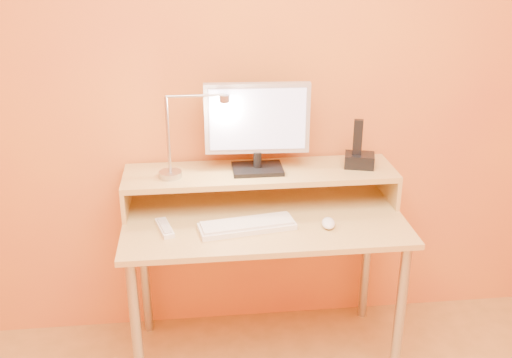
{
  "coord_description": "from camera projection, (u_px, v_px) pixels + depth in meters",
  "views": [
    {
      "loc": [
        -0.29,
        -1.07,
        1.86
      ],
      "look_at": [
        -0.04,
        1.13,
        0.93
      ],
      "focal_mm": 41.48,
      "sensor_mm": 36.0,
      "label": 1
    }
  ],
  "objects": [
    {
      "name": "desk_leg_br",
      "position": [
        366.0,
        257.0,
        2.96
      ],
      "size": [
        0.04,
        0.04,
        0.69
      ],
      "primitive_type": "cylinder",
      "color": "#ADADB1",
      "rests_on": "floor"
    },
    {
      "name": "lamp_base",
      "position": [
        170.0,
        174.0,
        2.54
      ],
      "size": [
        0.1,
        0.1,
        0.02
      ],
      "primitive_type": "cylinder",
      "color": "#ADADB1",
      "rests_on": "desk_shelf"
    },
    {
      "name": "lamp_post",
      "position": [
        168.0,
        135.0,
        2.47
      ],
      "size": [
        0.01,
        0.01,
        0.33
      ],
      "primitive_type": "cylinder",
      "color": "#ADADB1",
      "rests_on": "lamp_base"
    },
    {
      "name": "wall_back",
      "position": [
        256.0,
        79.0,
        2.62
      ],
      "size": [
        3.0,
        0.04,
        2.5
      ],
      "primitive_type": "cube",
      "color": "orange",
      "rests_on": "floor"
    },
    {
      "name": "lamp_arm",
      "position": [
        195.0,
        96.0,
        2.42
      ],
      "size": [
        0.24,
        0.01,
        0.01
      ],
      "primitive_type": "cylinder",
      "rotation": [
        0.0,
        1.57,
        0.0
      ],
      "color": "#ADADB1",
      "rests_on": "lamp_post"
    },
    {
      "name": "remote_control",
      "position": [
        165.0,
        228.0,
        2.43
      ],
      "size": [
        0.09,
        0.17,
        0.02
      ],
      "primitive_type": "cube",
      "rotation": [
        0.0,
        0.0,
        0.26
      ],
      "color": "white",
      "rests_on": "desk_lower"
    },
    {
      "name": "shelf_riser_right",
      "position": [
        388.0,
        184.0,
        2.71
      ],
      "size": [
        0.02,
        0.3,
        0.14
      ],
      "primitive_type": "cube",
      "color": "tan",
      "rests_on": "desk_lower"
    },
    {
      "name": "lamp_head",
      "position": [
        225.0,
        98.0,
        2.43
      ],
      "size": [
        0.04,
        0.04,
        0.03
      ],
      "primitive_type": "cylinder",
      "color": "#ADADB1",
      "rests_on": "lamp_arm"
    },
    {
      "name": "monitor_back",
      "position": [
        257.0,
        117.0,
        2.55
      ],
      "size": [
        0.41,
        0.03,
        0.26
      ],
      "primitive_type": "cube",
      "rotation": [
        0.0,
        0.0,
        -0.05
      ],
      "color": "black",
      "rests_on": "monitor_panel"
    },
    {
      "name": "monitor_foot",
      "position": [
        257.0,
        169.0,
        2.6
      ],
      "size": [
        0.22,
        0.16,
        0.02
      ],
      "primitive_type": "cube",
      "color": "black",
      "rests_on": "desk_shelf"
    },
    {
      "name": "shelf_riser_left",
      "position": [
        126.0,
        196.0,
        2.59
      ],
      "size": [
        0.02,
        0.3,
        0.14
      ],
      "primitive_type": "cube",
      "color": "tan",
      "rests_on": "desk_lower"
    },
    {
      "name": "lamp_bulb",
      "position": [
        225.0,
        102.0,
        2.44
      ],
      "size": [
        0.03,
        0.03,
        0.0
      ],
      "primitive_type": "cylinder",
      "color": "#FFEAC6",
      "rests_on": "lamp_head"
    },
    {
      "name": "phone_handset",
      "position": [
        358.0,
        137.0,
        2.6
      ],
      "size": [
        0.05,
        0.03,
        0.16
      ],
      "primitive_type": "cube",
      "rotation": [
        0.0,
        0.0,
        -0.27
      ],
      "color": "black",
      "rests_on": "phone_dock"
    },
    {
      "name": "mouse",
      "position": [
        328.0,
        223.0,
        2.46
      ],
      "size": [
        0.07,
        0.1,
        0.03
      ],
      "primitive_type": "ellipsoid",
      "rotation": [
        0.0,
        0.0,
        -0.18
      ],
      "color": "white",
      "rests_on": "desk_lower"
    },
    {
      "name": "monitor_panel",
      "position": [
        257.0,
        118.0,
        2.53
      ],
      "size": [
        0.45,
        0.06,
        0.31
      ],
      "primitive_type": "cube",
      "rotation": [
        0.0,
        0.0,
        -0.05
      ],
      "color": "#B0B0B6",
      "rests_on": "monitor_neck"
    },
    {
      "name": "phone_dock",
      "position": [
        359.0,
        160.0,
        2.64
      ],
      "size": [
        0.15,
        0.13,
        0.06
      ],
      "primitive_type": "cube",
      "rotation": [
        0.0,
        0.0,
        -0.27
      ],
      "color": "black",
      "rests_on": "desk_shelf"
    },
    {
      "name": "desk_leg_bl",
      "position": [
        145.0,
        270.0,
        2.85
      ],
      "size": [
        0.04,
        0.04,
        0.69
      ],
      "primitive_type": "cylinder",
      "color": "#ADADB1",
      "rests_on": "floor"
    },
    {
      "name": "monitor_screen",
      "position": [
        258.0,
        120.0,
        2.51
      ],
      "size": [
        0.41,
        0.03,
        0.27
      ],
      "primitive_type": "cube",
      "rotation": [
        0.0,
        0.0,
        -0.05
      ],
      "color": "silver",
      "rests_on": "monitor_panel"
    },
    {
      "name": "desk_lower",
      "position": [
        264.0,
        221.0,
        2.54
      ],
      "size": [
        1.2,
        0.6,
        0.02
      ],
      "primitive_type": "cube",
      "color": "tan",
      "rests_on": "floor"
    },
    {
      "name": "desk_shelf",
      "position": [
        260.0,
        173.0,
        2.61
      ],
      "size": [
        1.2,
        0.3,
        0.02
      ],
      "primitive_type": "cube",
      "color": "tan",
      "rests_on": "desk_lower"
    },
    {
      "name": "keyboard",
      "position": [
        247.0,
        226.0,
        2.44
      ],
      "size": [
        0.41,
        0.19,
        0.02
      ],
      "primitive_type": "cube",
      "rotation": [
        0.0,
        0.0,
        0.16
      ],
      "color": "white",
      "rests_on": "desk_lower"
    },
    {
      "name": "phone_led",
      "position": [
        372.0,
        164.0,
        2.6
      ],
      "size": [
        0.01,
        0.0,
        0.04
      ],
      "primitive_type": "cube",
      "color": "#2042F7",
      "rests_on": "phone_dock"
    },
    {
      "name": "monitor_neck",
      "position": [
        257.0,
        160.0,
        2.59
      ],
      "size": [
        0.04,
        0.04,
        0.07
      ],
      "primitive_type": "cylinder",
      "color": "black",
      "rests_on": "monitor_foot"
    },
    {
      "name": "desk_leg_fl",
      "position": [
        137.0,
        335.0,
        2.39
      ],
      "size": [
        0.04,
        0.04,
        0.69
      ],
      "primitive_type": "cylinder",
      "color": "#ADADB1",
      "rests_on": "floor"
    },
    {
      "name": "desk_leg_fr",
      "position": [
        400.0,
        317.0,
        2.51
      ],
      "size": [
        0.04,
        0.04,
        0.69
      ],
      "primitive_type": "cylinder",
      "color": "#ADADB1",
      "rests_on": "floor"
    }
  ]
}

